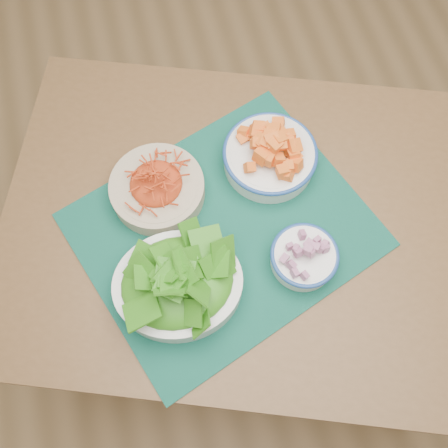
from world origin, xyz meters
name	(u,v)px	position (x,y,z in m)	size (l,w,h in m)	color
ground	(299,301)	(0.00, 0.00, 0.00)	(4.00, 4.00, 0.00)	#9A764A
table	(265,239)	(-0.16, 0.04, 0.65)	(1.35, 1.13, 0.75)	brown
placemat	(224,230)	(-0.26, 0.04, 0.75)	(0.58, 0.47, 0.00)	#07352B
carrot_bowl	(157,186)	(-0.38, 0.16, 0.79)	(0.22, 0.22, 0.08)	#C2B090
squash_bowl	(270,153)	(-0.13, 0.17, 0.80)	(0.22, 0.22, 0.10)	white
lettuce_bowl	(177,282)	(-0.38, -0.06, 0.81)	(0.28, 0.24, 0.12)	white
onion_bowl	(304,256)	(-0.12, -0.07, 0.79)	(0.16, 0.16, 0.07)	white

